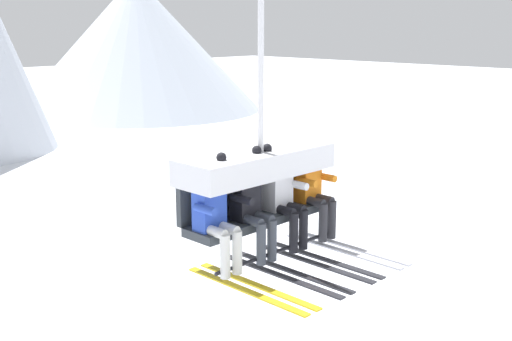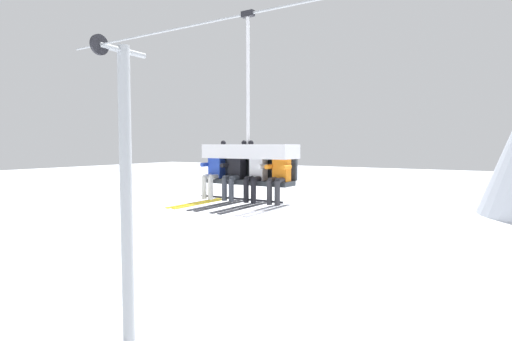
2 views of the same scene
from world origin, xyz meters
TOP-DOWN VIEW (x-y plane):
  - lift_tower_near at (-6.16, -0.02)m, footprint 0.36×1.88m
  - chairlift_chair at (-1.34, -0.73)m, footprint 2.07×0.74m
  - skier_blue at (-2.16, -0.94)m, footprint 0.48×1.70m
  - skier_black at (-1.61, -0.94)m, footprint 0.48×1.70m
  - skier_white at (-1.07, -0.94)m, footprint 0.48×1.70m
  - skier_orange at (-0.52, -0.95)m, footprint 0.46×1.70m

SIDE VIEW (x-z plane):
  - lift_tower_near at x=-6.16m, z-range 0.17..9.26m
  - skier_orange at x=-0.52m, z-range 4.90..6.13m
  - skier_blue at x=-2.16m, z-range 4.87..6.21m
  - skier_black at x=-1.61m, z-range 4.87..6.21m
  - skier_white at x=-1.07m, z-range 4.87..6.21m
  - chairlift_chair at x=-1.34m, z-range 3.89..7.81m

